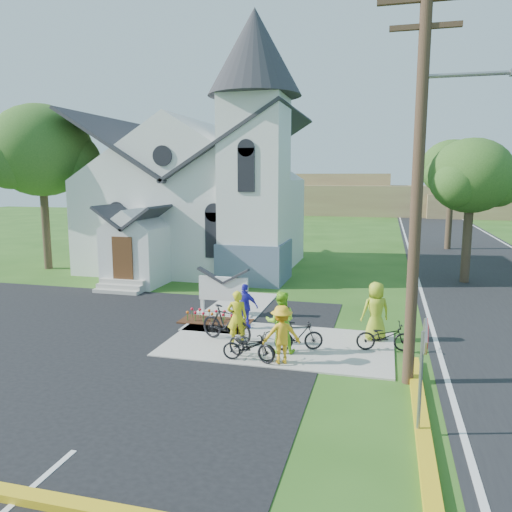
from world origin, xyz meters
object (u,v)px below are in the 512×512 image
(bike_2, at_px, (251,345))
(stop_sign, at_px, (424,352))
(cyclist_0, at_px, (237,318))
(bike_3, at_px, (299,336))
(bike_0, at_px, (249,347))
(cyclist_4, at_px, (376,311))
(church_sign, at_px, (223,289))
(bike_4, at_px, (384,336))
(cyclist_1, at_px, (281,322))
(bike_1, at_px, (226,324))
(cyclist_3, at_px, (282,334))
(utility_pole, at_px, (421,168))
(cyclist_2, at_px, (245,306))

(bike_2, bearing_deg, stop_sign, -101.91)
(cyclist_0, distance_m, bike_3, 1.99)
(bike_0, height_order, cyclist_4, cyclist_4)
(church_sign, distance_m, bike_4, 6.45)
(cyclist_1, relative_size, bike_2, 1.12)
(church_sign, distance_m, cyclist_0, 3.44)
(bike_1, xyz_separation_m, bike_4, (4.84, 0.37, -0.14))
(church_sign, height_order, cyclist_0, cyclist_0)
(cyclist_4, relative_size, bike_4, 1.13)
(cyclist_3, xyz_separation_m, bike_4, (2.78, 1.73, -0.38))
(utility_pole, bearing_deg, cyclist_1, 160.92)
(cyclist_1, relative_size, cyclist_2, 1.19)
(cyclist_0, bearing_deg, bike_4, 172.61)
(bike_0, distance_m, cyclist_3, 1.01)
(bike_1, relative_size, bike_4, 1.15)
(cyclist_1, relative_size, bike_4, 1.11)
(cyclist_0, height_order, bike_3, cyclist_0)
(church_sign, distance_m, utility_pole, 9.18)
(church_sign, xyz_separation_m, bike_3, (3.42, -3.16, -0.53))
(stop_sign, bearing_deg, bike_1, 141.16)
(utility_pole, bearing_deg, cyclist_4, 106.96)
(bike_1, bearing_deg, cyclist_1, -85.80)
(bike_4, bearing_deg, bike_0, 107.24)
(bike_3, relative_size, bike_4, 0.89)
(stop_sign, distance_m, bike_1, 7.25)
(church_sign, xyz_separation_m, cyclist_3, (3.12, -4.27, -0.16))
(bike_2, height_order, cyclist_3, cyclist_3)
(bike_0, xyz_separation_m, bike_1, (-1.14, 1.45, 0.17))
(cyclist_0, xyz_separation_m, bike_4, (4.43, 0.56, -0.42))
(bike_0, relative_size, bike_3, 1.03)
(stop_sign, relative_size, cyclist_1, 1.35)
(church_sign, height_order, cyclist_3, church_sign)
(bike_0, bearing_deg, cyclist_0, 26.42)
(utility_pole, height_order, cyclist_1, utility_pole)
(utility_pole, distance_m, cyclist_0, 6.98)
(bike_1, height_order, cyclist_3, cyclist_3)
(bike_1, bearing_deg, cyclist_3, -103.39)
(utility_pole, xyz_separation_m, stop_sign, (0.07, -2.70, -3.62))
(bike_1, bearing_deg, church_sign, 40.05)
(bike_3, distance_m, bike_4, 2.56)
(stop_sign, distance_m, cyclist_0, 6.77)
(stop_sign, height_order, bike_4, stop_sign)
(cyclist_1, xyz_separation_m, bike_1, (-1.86, 0.53, -0.35))
(bike_4, bearing_deg, cyclist_0, 88.26)
(stop_sign, xyz_separation_m, bike_1, (-5.58, 4.49, -1.16))
(cyclist_4, height_order, bike_4, cyclist_4)
(cyclist_3, distance_m, cyclist_4, 3.69)
(stop_sign, bearing_deg, cyclist_1, 133.19)
(cyclist_2, bearing_deg, church_sign, -44.86)
(bike_0, xyz_separation_m, bike_2, (0.03, 0.12, 0.03))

